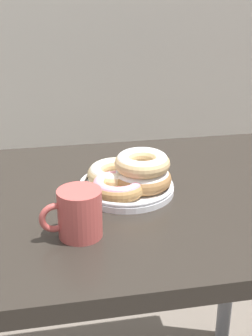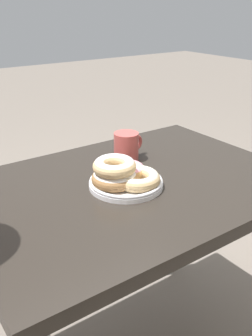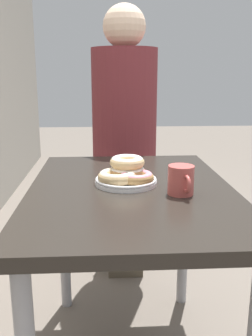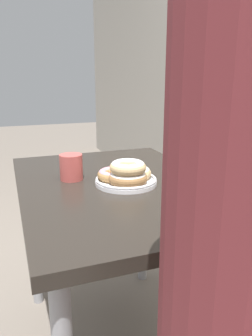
{
  "view_description": "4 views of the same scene",
  "coord_description": "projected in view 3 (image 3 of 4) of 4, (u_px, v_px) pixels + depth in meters",
  "views": [
    {
      "loc": [
        -0.15,
        -0.84,
        1.23
      ],
      "look_at": [
        0.03,
        0.12,
        0.82
      ],
      "focal_mm": 50.0,
      "sensor_mm": 36.0,
      "label": 1
    },
    {
      "loc": [
        0.61,
        0.94,
        1.26
      ],
      "look_at": [
        0.03,
        0.12,
        0.82
      ],
      "focal_mm": 40.0,
      "sensor_mm": 36.0,
      "label": 2
    },
    {
      "loc": [
        -1.25,
        0.2,
        1.14
      ],
      "look_at": [
        0.03,
        0.12,
        0.82
      ],
      "focal_mm": 40.0,
      "sensor_mm": 36.0,
      "label": 3
    },
    {
      "loc": [
        1.08,
        -0.27,
        1.13
      ],
      "look_at": [
        0.03,
        0.12,
        0.82
      ],
      "focal_mm": 35.0,
      "sensor_mm": 36.0,
      "label": 4
    }
  ],
  "objects": [
    {
      "name": "donut_plate",
      "position": [
        126.0,
        174.0,
        1.34
      ],
      "size": [
        0.24,
        0.22,
        0.09
      ],
      "color": "white",
      "rests_on": "dining_table"
    },
    {
      "name": "person_figure",
      "position": [
        124.0,
        136.0,
        2.06
      ],
      "size": [
        0.37,
        0.35,
        1.48
      ],
      "color": "brown",
      "rests_on": "ground_plane"
    },
    {
      "name": "dining_table",
      "position": [
        131.0,
        213.0,
        1.33
      ],
      "size": [
        1.01,
        0.71,
        0.76
      ],
      "color": "#28231E",
      "rests_on": "ground_plane"
    },
    {
      "name": "coffee_mug",
      "position": [
        181.0,
        180.0,
        1.22
      ],
      "size": [
        0.12,
        0.09,
        0.1
      ],
      "color": "#B74C47",
      "rests_on": "dining_table"
    }
  ]
}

